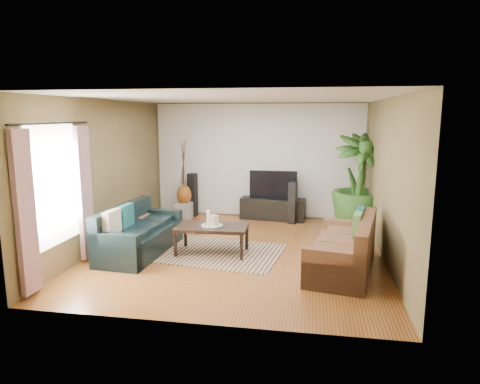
% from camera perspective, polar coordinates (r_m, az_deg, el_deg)
% --- Properties ---
extents(floor, '(5.50, 5.50, 0.00)m').
position_cam_1_polar(floor, '(7.77, -0.25, -7.91)').
color(floor, brown).
rests_on(floor, ground).
extents(ceiling, '(5.50, 5.50, 0.00)m').
position_cam_1_polar(ceiling, '(7.38, -0.27, 12.42)').
color(ceiling, white).
rests_on(ceiling, ground).
extents(wall_back, '(5.00, 0.00, 5.00)m').
position_cam_1_polar(wall_back, '(10.16, 2.42, 4.21)').
color(wall_back, brown).
rests_on(wall_back, ground).
extents(wall_front, '(5.00, 0.00, 5.00)m').
position_cam_1_polar(wall_front, '(4.82, -5.91, -2.68)').
color(wall_front, brown).
rests_on(wall_front, ground).
extents(wall_left, '(0.00, 5.50, 5.50)m').
position_cam_1_polar(wall_left, '(8.26, -17.62, 2.32)').
color(wall_left, brown).
rests_on(wall_left, ground).
extents(wall_right, '(0.00, 5.50, 5.50)m').
position_cam_1_polar(wall_right, '(7.45, 19.05, 1.42)').
color(wall_right, brown).
rests_on(wall_right, ground).
extents(backwall_panel, '(4.90, 0.00, 4.90)m').
position_cam_1_polar(backwall_panel, '(10.15, 2.41, 4.20)').
color(backwall_panel, white).
rests_on(backwall_panel, ground).
extents(window_pane, '(0.00, 1.80, 1.80)m').
position_cam_1_polar(window_pane, '(6.87, -23.56, 0.84)').
color(window_pane, white).
rests_on(window_pane, ground).
extents(curtain_near, '(0.08, 0.35, 2.20)m').
position_cam_1_polar(curtain_near, '(6.29, -26.72, -2.54)').
color(curtain_near, gray).
rests_on(curtain_near, ground).
extents(curtain_far, '(0.08, 0.35, 2.20)m').
position_cam_1_polar(curtain_far, '(7.52, -20.00, -0.11)').
color(curtain_far, gray).
rests_on(curtain_far, ground).
extents(curtain_rod, '(0.03, 1.90, 0.03)m').
position_cam_1_polar(curtain_rod, '(6.77, -23.75, 8.37)').
color(curtain_rod, black).
rests_on(curtain_rod, ground).
extents(sofa_left, '(0.97, 2.00, 0.85)m').
position_cam_1_polar(sofa_left, '(7.77, -13.14, -4.91)').
color(sofa_left, black).
rests_on(sofa_left, floor).
extents(sofa_right, '(1.23, 2.08, 0.85)m').
position_cam_1_polar(sofa_right, '(6.92, 13.49, -6.81)').
color(sofa_right, brown).
rests_on(sofa_right, floor).
extents(area_rug, '(2.52, 1.93, 0.01)m').
position_cam_1_polar(area_rug, '(7.72, -3.44, -8.00)').
color(area_rug, tan).
rests_on(area_rug, floor).
extents(coffee_table, '(1.26, 0.72, 0.50)m').
position_cam_1_polar(coffee_table, '(7.60, -3.76, -6.36)').
color(coffee_table, black).
rests_on(coffee_table, floor).
extents(candle_tray, '(0.38, 0.38, 0.02)m').
position_cam_1_polar(candle_tray, '(7.53, -3.78, -4.46)').
color(candle_tray, gray).
rests_on(candle_tray, coffee_table).
extents(candle_tall, '(0.08, 0.08, 0.25)m').
position_cam_1_polar(candle_tall, '(7.54, -4.18, -3.41)').
color(candle_tall, white).
rests_on(candle_tall, candle_tray).
extents(candle_mid, '(0.08, 0.08, 0.19)m').
position_cam_1_polar(candle_mid, '(7.45, -3.56, -3.78)').
color(candle_mid, white).
rests_on(candle_mid, candle_tray).
extents(candle_short, '(0.08, 0.08, 0.16)m').
position_cam_1_polar(candle_short, '(7.55, -3.16, -3.73)').
color(candle_short, '#F0E3CB').
rests_on(candle_short, candle_tray).
extents(tv_stand, '(1.54, 0.61, 0.50)m').
position_cam_1_polar(tv_stand, '(10.05, 4.40, -2.24)').
color(tv_stand, black).
rests_on(tv_stand, floor).
extents(television, '(1.10, 0.06, 0.65)m').
position_cam_1_polar(television, '(9.94, 4.45, 0.99)').
color(television, black).
rests_on(television, tv_stand).
extents(speaker_left, '(0.22, 0.24, 1.04)m').
position_cam_1_polar(speaker_left, '(10.34, -6.34, -0.38)').
color(speaker_left, black).
rests_on(speaker_left, floor).
extents(speaker_right, '(0.21, 0.22, 0.94)m').
position_cam_1_polar(speaker_right, '(9.66, 7.03, -1.45)').
color(speaker_right, black).
rests_on(speaker_right, floor).
extents(potted_plant, '(1.40, 1.40, 2.04)m').
position_cam_1_polar(potted_plant, '(9.34, 15.57, 1.26)').
color(potted_plant, '#28551C').
rests_on(potted_plant, floor).
extents(plant_pot, '(0.38, 0.38, 0.29)m').
position_cam_1_polar(plant_pot, '(9.51, 15.31, -3.95)').
color(plant_pot, black).
rests_on(plant_pot, floor).
extents(pedestal, '(0.40, 0.40, 0.38)m').
position_cam_1_polar(pedestal, '(10.23, -7.41, -2.42)').
color(pedestal, gray).
rests_on(pedestal, floor).
extents(vase, '(0.35, 0.35, 0.49)m').
position_cam_1_polar(vase, '(10.15, -7.46, -0.42)').
color(vase, brown).
rests_on(vase, pedestal).
extents(side_table, '(0.51, 0.51, 0.53)m').
position_cam_1_polar(side_table, '(8.54, -13.79, -4.66)').
color(side_table, brown).
rests_on(side_table, floor).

